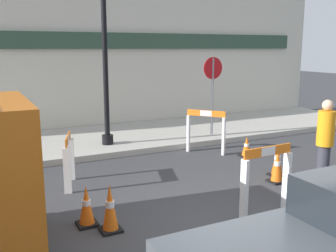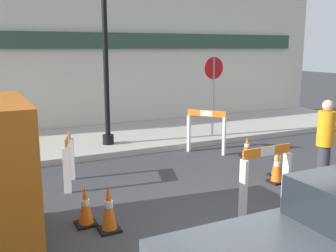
# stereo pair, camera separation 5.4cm
# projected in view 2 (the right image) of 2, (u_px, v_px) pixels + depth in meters

# --- Properties ---
(ground_plane) EXTENTS (60.00, 60.00, 0.00)m
(ground_plane) POSITION_uv_depth(u_px,v_px,m) (234.00, 236.00, 5.51)
(ground_plane) COLOR #38383A
(sidewalk_slab) EXTENTS (18.00, 3.42, 0.15)m
(sidewalk_slab) POSITION_uv_depth(u_px,v_px,m) (103.00, 139.00, 10.96)
(sidewalk_slab) COLOR #ADA89E
(sidewalk_slab) RESTS_ON ground_plane
(storefront_facade) EXTENTS (18.00, 0.22, 5.50)m
(storefront_facade) POSITION_uv_depth(u_px,v_px,m) (83.00, 42.00, 12.00)
(storefront_facade) COLOR beige
(storefront_facade) RESTS_ON ground_plane
(streetlamp_post) EXTENTS (0.44, 0.44, 4.97)m
(streetlamp_post) POSITION_uv_depth(u_px,v_px,m) (104.00, 15.00, 9.49)
(streetlamp_post) COLOR black
(streetlamp_post) RESTS_ON sidewalk_slab
(stop_sign) EXTENTS (0.60, 0.06, 2.19)m
(stop_sign) POSITION_uv_depth(u_px,v_px,m) (213.00, 84.00, 10.74)
(stop_sign) COLOR gray
(stop_sign) RESTS_ON sidewalk_slab
(barricade_0) EXTENTS (0.74, 0.82, 1.08)m
(barricade_0) POSITION_uv_depth(u_px,v_px,m) (206.00, 130.00, 9.71)
(barricade_0) COLOR white
(barricade_0) RESTS_ON ground_plane
(barricade_1) EXTENTS (0.37, 0.81, 1.00)m
(barricade_1) POSITION_uv_depth(u_px,v_px,m) (69.00, 159.00, 7.39)
(barricade_1) COLOR white
(barricade_1) RESTS_ON ground_plane
(barricade_2) EXTENTS (0.95, 0.18, 1.11)m
(barricade_2) POSITION_uv_depth(u_px,v_px,m) (266.00, 178.00, 6.10)
(barricade_2) COLOR white
(barricade_2) RESTS_ON ground_plane
(traffic_cone_0) EXTENTS (0.30, 0.30, 0.62)m
(traffic_cone_0) POSITION_uv_depth(u_px,v_px,m) (85.00, 206.00, 5.79)
(traffic_cone_0) COLOR black
(traffic_cone_0) RESTS_ON ground_plane
(traffic_cone_1) EXTENTS (0.30, 0.30, 0.50)m
(traffic_cone_1) POSITION_uv_depth(u_px,v_px,m) (247.00, 147.00, 9.44)
(traffic_cone_1) COLOR black
(traffic_cone_1) RESTS_ON ground_plane
(traffic_cone_2) EXTENTS (0.30, 0.30, 0.67)m
(traffic_cone_2) POSITION_uv_depth(u_px,v_px,m) (277.00, 167.00, 7.62)
(traffic_cone_2) COLOR black
(traffic_cone_2) RESTS_ON ground_plane
(traffic_cone_3) EXTENTS (0.30, 0.30, 0.71)m
(traffic_cone_3) POSITION_uv_depth(u_px,v_px,m) (109.00, 208.00, 5.60)
(traffic_cone_3) COLOR black
(traffic_cone_3) RESTS_ON ground_plane
(traffic_cone_4) EXTENTS (0.30, 0.30, 0.67)m
(traffic_cone_4) POSITION_uv_depth(u_px,v_px,m) (278.00, 161.00, 8.00)
(traffic_cone_4) COLOR black
(traffic_cone_4) RESTS_ON ground_plane
(person_worker) EXTENTS (0.44, 0.44, 1.65)m
(person_worker) POSITION_uv_depth(u_px,v_px,m) (325.00, 140.00, 7.33)
(person_worker) COLOR #33333D
(person_worker) RESTS_ON ground_plane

